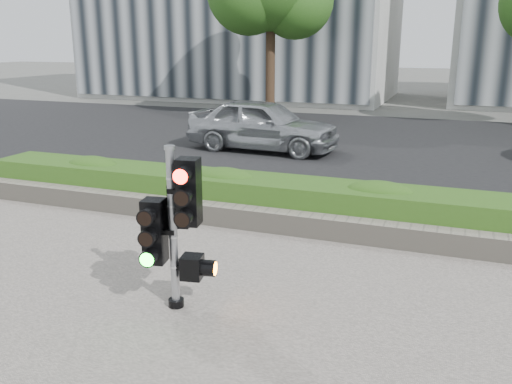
% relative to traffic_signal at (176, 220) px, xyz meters
% --- Properties ---
extents(ground, '(120.00, 120.00, 0.00)m').
position_rel_traffic_signal_xyz_m(ground, '(0.27, 0.91, -1.07)').
color(ground, '#51514C').
rests_on(ground, ground).
extents(road, '(60.00, 13.00, 0.02)m').
position_rel_traffic_signal_xyz_m(road, '(0.27, 10.91, -1.06)').
color(road, black).
rests_on(road, ground).
extents(curb, '(60.00, 0.25, 0.12)m').
position_rel_traffic_signal_xyz_m(curb, '(0.27, 4.06, -1.01)').
color(curb, gray).
rests_on(curb, ground).
extents(stone_wall, '(12.00, 0.32, 0.34)m').
position_rel_traffic_signal_xyz_m(stone_wall, '(0.27, 2.81, -0.87)').
color(stone_wall, gray).
rests_on(stone_wall, sidewalk).
extents(hedge, '(12.00, 1.00, 0.68)m').
position_rel_traffic_signal_xyz_m(hedge, '(0.27, 3.46, -0.70)').
color(hedge, '#58912C').
rests_on(hedge, sidewalk).
extents(traffic_signal, '(0.68, 0.54, 1.89)m').
position_rel_traffic_signal_xyz_m(traffic_signal, '(0.00, 0.00, 0.00)').
color(traffic_signal, black).
rests_on(traffic_signal, sidewalk).
extents(car_silver, '(4.34, 1.99, 1.44)m').
position_rel_traffic_signal_xyz_m(car_silver, '(-2.25, 9.09, -0.33)').
color(car_silver, '#A4A7AB').
rests_on(car_silver, road).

